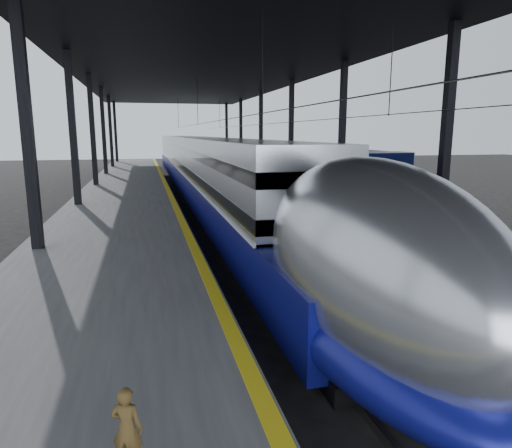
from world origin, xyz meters
name	(u,v)px	position (x,y,z in m)	size (l,w,h in m)	color
ground	(236,316)	(0.00, 0.00, 0.00)	(160.00, 160.00, 0.00)	black
platform	(126,199)	(-3.50, 20.00, 0.50)	(6.00, 80.00, 1.00)	#4C4C4F
yellow_strip	(168,190)	(-0.70, 20.00, 1.00)	(0.30, 80.00, 0.01)	gold
rails	(243,201)	(4.50, 20.00, 0.08)	(6.52, 80.00, 0.16)	slate
canopy	(204,66)	(1.90, 20.00, 9.12)	(18.00, 75.00, 9.47)	black
tgv_train	(200,169)	(2.00, 24.25, 2.11)	(3.14, 65.20, 4.50)	#B7B9BF
second_train	(241,162)	(7.00, 32.64, 2.05)	(2.93, 56.05, 4.04)	navy
child	(127,428)	(-2.53, -6.41, 1.51)	(0.37, 0.24, 1.02)	brown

